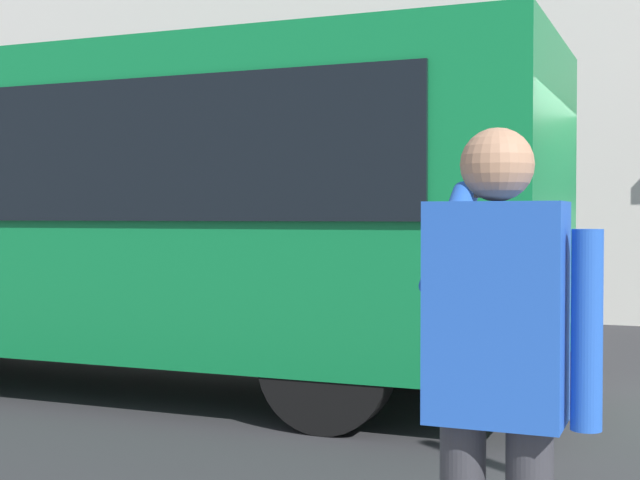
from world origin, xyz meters
The scene contains 3 objects.
ground_plane centered at (0.00, 0.00, 0.00)m, with size 60.00×60.00×0.00m, color #2B2B2D.
red_bus centered at (4.45, 0.10, 1.68)m, with size 9.05×2.54×3.08m.
pedestrian_photographer centered at (-0.48, 4.59, 1.14)m, with size 0.53×0.52×1.70m.
Camera 1 is at (-1.00, 7.26, 1.59)m, focal length 50.38 mm.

